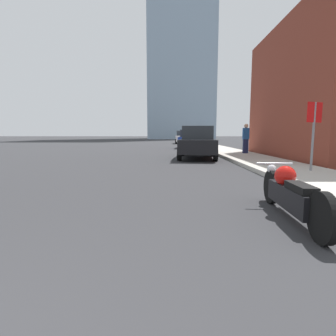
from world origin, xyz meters
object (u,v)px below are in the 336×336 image
parked_car_blue (189,139)px  pedestrian (246,138)px  parked_car_white (182,137)px  stop_sign (314,124)px  motorcycle (290,193)px  parked_car_black (197,142)px

parked_car_blue → pedestrian: bearing=-67.3°
parked_car_white → stop_sign: stop_sign is taller
parked_car_blue → pedestrian: 9.41m
motorcycle → parked_car_blue: parked_car_blue is taller
stop_sign → pedestrian: 7.65m
motorcycle → stop_sign: 5.06m
motorcycle → parked_car_black: size_ratio=0.51×
parked_car_black → parked_car_blue: 10.76m
parked_car_white → motorcycle: bearing=-89.7°
motorcycle → pedestrian: pedestrian is taller
parked_car_black → parked_car_white: bearing=95.1°
stop_sign → motorcycle: bearing=-121.2°
motorcycle → parked_car_blue: bearing=93.4°
motorcycle → stop_sign: bearing=62.1°
pedestrian → parked_car_blue: bearing=106.8°
motorcycle → parked_car_blue: size_ratio=0.56×
parked_car_white → pedestrian: size_ratio=2.48×
parked_car_black → stop_sign: (2.91, -5.89, 0.72)m
motorcycle → stop_sign: stop_sign is taller
parked_car_white → parked_car_blue: bearing=-89.4°
motorcycle → parked_car_black: parked_car_black is taller
motorcycle → parked_car_blue: 20.85m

